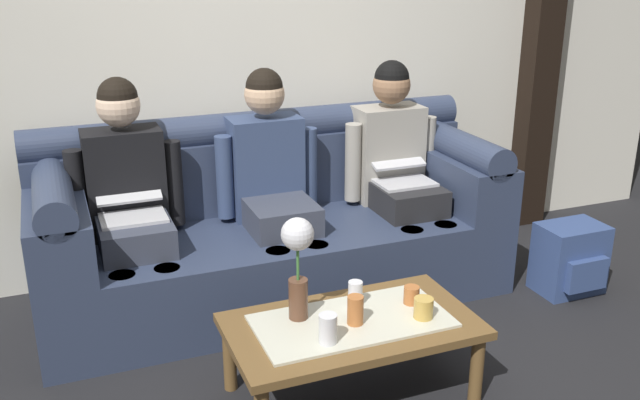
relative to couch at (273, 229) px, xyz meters
The scene contains 14 objects.
back_wall_patterned 1.21m from the couch, 90.00° to the left, with size 6.00×0.12×2.90m, color silver.
timber_pillar 2.28m from the couch, 11.78° to the left, with size 0.20×0.20×2.90m, color black.
couch is the anchor object (origin of this frame).
person_left 0.79m from the couch, behind, with size 0.56×0.67×1.22m.
person_middle 0.29m from the couch, 90.00° to the right, with size 0.56×0.67×1.22m.
person_right 0.79m from the couch, ahead, with size 0.56×0.67×1.22m.
coffee_table 1.05m from the couch, 90.00° to the right, with size 1.02×0.57×0.36m.
flower_vase 1.01m from the couch, 101.76° to the right, with size 0.13×0.13×0.44m.
cup_near_left 1.18m from the couch, 97.65° to the right, with size 0.07×0.07×0.12m, color silver.
cup_near_right 1.08m from the couch, 89.99° to the right, with size 0.07×0.07×0.12m, color #B26633.
cup_far_center 1.05m from the couch, 73.70° to the right, with size 0.07×0.07×0.08m, color #B26633.
cup_far_left 0.93m from the couch, 85.92° to the right, with size 0.06×0.06×0.11m, color silver.
cup_far_right 1.17m from the couch, 76.13° to the right, with size 0.08×0.08×0.09m, color gold.
backpack_right 1.64m from the couch, 21.40° to the right, with size 0.35×0.29×0.39m.
Camera 1 is at (-1.05, -2.19, 1.79)m, focal length 39.42 mm.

